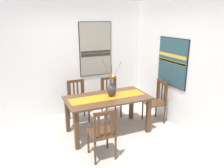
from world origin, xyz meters
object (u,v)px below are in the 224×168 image
Objects in this scene: chair_0 at (110,96)px; painting_on_back_wall at (96,49)px; chair_1 at (103,133)px; chair_3 at (156,101)px; dining_table at (108,103)px; chair_2 at (78,100)px; centerpiece_vase at (112,90)px; painting_on_side_wall at (172,62)px.

painting_on_back_wall is (-0.18, 0.49, 1.07)m from chair_0.
chair_1 is 0.96× the size of chair_3.
dining_table is 1.78× the size of chair_2.
centerpiece_vase reaches higher than chair_3.
chair_2 is 0.91× the size of painting_on_side_wall.
chair_3 is 0.93× the size of painting_on_side_wall.
painting_on_side_wall is at bearing -31.91° from chair_3.
chair_1 is 0.70× the size of painting_on_back_wall.
chair_2 is 0.98× the size of chair_3.
chair_2 reaches higher than chair_0.
chair_3 is at bearing -43.36° from chair_0.
chair_0 is 1.09m from chair_3.
chair_2 reaches higher than dining_table.
painting_on_side_wall reaches higher than chair_1.
chair_0 is at bearing 61.93° from chair_1.
dining_table is at bearing -100.14° from painting_on_back_wall.
dining_table is at bearing 176.49° from centerpiece_vase.
centerpiece_vase reaches higher than chair_0.
chair_3 is 0.73× the size of painting_on_back_wall.
painting_on_side_wall is (0.24, -0.15, 0.90)m from chair_3.
dining_table is 1.82× the size of chair_1.
dining_table is 0.91m from chair_2.
chair_1 is at bearing -118.07° from chair_0.
chair_1 is 0.89× the size of painting_on_side_wall.
painting_on_side_wall is (1.84, -0.94, 0.90)m from chair_2.
chair_2 is 1.78m from chair_3.
dining_table is at bearing 61.53° from chair_1.
chair_2 is at bearing -144.23° from painting_on_back_wall.
chair_0 is (0.31, 0.77, -0.43)m from centerpiece_vase.
painting_on_back_wall is (-0.97, 1.24, 1.07)m from chair_3.
centerpiece_vase is 0.94m from chair_0.
dining_table is 1.56m from painting_on_back_wall.
dining_table is at bearing 174.46° from painting_on_side_wall.
centerpiece_vase is 1.03m from chair_2.
centerpiece_vase is at bearing -59.14° from chair_2.
chair_3 is (1.11, 0.02, -0.43)m from centerpiece_vase.
painting_on_side_wall is at bearing 19.26° from chair_1.
chair_3 is (1.19, 0.01, -0.16)m from dining_table.
chair_0 is 0.80m from chair_2.
painting_on_back_wall reaches higher than dining_table.
chair_1 is 2.40m from painting_on_back_wall.
painting_on_back_wall is at bearing 128.09° from chair_3.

